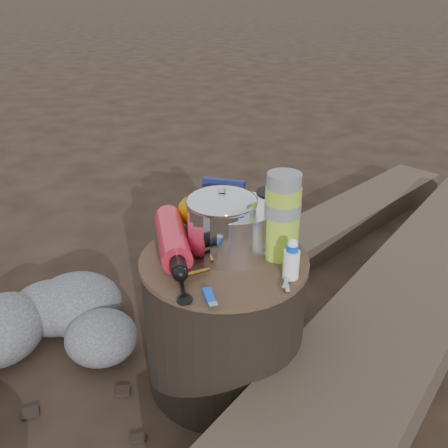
# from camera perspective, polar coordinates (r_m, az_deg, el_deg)

# --- Properties ---
(ground) EXTENTS (60.00, 60.00, 0.00)m
(ground) POSITION_cam_1_polar(r_m,az_deg,el_deg) (1.47, 0.00, -17.00)
(ground) COLOR black
(ground) RESTS_ON ground
(stump) EXTENTS (0.42, 0.42, 0.39)m
(stump) POSITION_cam_1_polar(r_m,az_deg,el_deg) (1.34, 0.00, -11.04)
(stump) COLOR black
(stump) RESTS_ON ground
(rock_ring) EXTENTS (0.44, 0.96, 0.19)m
(rock_ring) POSITION_cam_1_polar(r_m,az_deg,el_deg) (1.41, -23.52, -16.58)
(rock_ring) COLOR #525357
(rock_ring) RESTS_ON ground
(log_main) EXTENTS (1.26, 1.88, 0.17)m
(log_main) POSITION_cam_1_polar(r_m,az_deg,el_deg) (1.69, 20.62, -8.62)
(log_main) COLOR #42352A
(log_main) RESTS_ON ground
(log_small) EXTENTS (0.90, 1.07, 0.10)m
(log_small) POSITION_cam_1_polar(r_m,az_deg,el_deg) (2.34, 15.15, 1.40)
(log_small) COLOR #42352A
(log_small) RESTS_ON ground
(foil_windscreen) EXTENTS (0.20, 0.20, 0.12)m
(foil_windscreen) POSITION_cam_1_polar(r_m,az_deg,el_deg) (1.24, 1.29, -0.53)
(foil_windscreen) COLOR white
(foil_windscreen) RESTS_ON stump
(camping_pot) EXTENTS (0.17, 0.17, 0.17)m
(camping_pot) POSITION_cam_1_polar(r_m,az_deg,el_deg) (1.21, -0.23, 0.12)
(camping_pot) COLOR silver
(camping_pot) RESTS_ON stump
(fuel_bottle) EXTENTS (0.17, 0.31, 0.07)m
(fuel_bottle) POSITION_cam_1_polar(r_m,az_deg,el_deg) (1.25, -5.96, -1.65)
(fuel_bottle) COLOR red
(fuel_bottle) RESTS_ON stump
(thermos) EXTENTS (0.09, 0.09, 0.22)m
(thermos) POSITION_cam_1_polar(r_m,az_deg,el_deg) (1.20, 6.71, 0.85)
(thermos) COLOR #95BD2C
(thermos) RESTS_ON stump
(travel_mug) EXTENTS (0.08, 0.08, 0.12)m
(travel_mug) POSITION_cam_1_polar(r_m,az_deg,el_deg) (1.32, 5.55, 1.16)
(travel_mug) COLOR black
(travel_mug) RESTS_ON stump
(stuff_sack) EXTENTS (0.15, 0.12, 0.10)m
(stuff_sack) POSITION_cam_1_polar(r_m,az_deg,el_deg) (1.36, -2.32, 1.51)
(stuff_sack) COLOR #BB7F02
(stuff_sack) RESTS_ON stump
(food_pouch) EXTENTS (0.12, 0.04, 0.14)m
(food_pouch) POSITION_cam_1_polar(r_m,az_deg,el_deg) (1.34, -0.11, 2.17)
(food_pouch) COLOR #11164A
(food_pouch) RESTS_ON stump
(lighter) EXTENTS (0.05, 0.08, 0.01)m
(lighter) POSITION_cam_1_polar(r_m,az_deg,el_deg) (1.08, -1.72, -8.33)
(lighter) COLOR blue
(lighter) RESTS_ON stump
(pot_grabber) EXTENTS (0.04, 0.12, 0.01)m
(pot_grabber) POSITION_cam_1_polar(r_m,az_deg,el_deg) (1.16, 7.08, -6.03)
(pot_grabber) COLOR #B1B1B5
(pot_grabber) RESTS_ON stump
(spork) EXTENTS (0.07, 0.14, 0.01)m
(spork) POSITION_cam_1_polar(r_m,az_deg,el_deg) (1.13, -4.88, -6.83)
(spork) COLOR black
(spork) RESTS_ON stump
(squeeze_bottle) EXTENTS (0.04, 0.04, 0.09)m
(squeeze_bottle) POSITION_cam_1_polar(r_m,az_deg,el_deg) (1.15, 7.77, -4.23)
(squeeze_bottle) COLOR white
(squeeze_bottle) RESTS_ON stump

